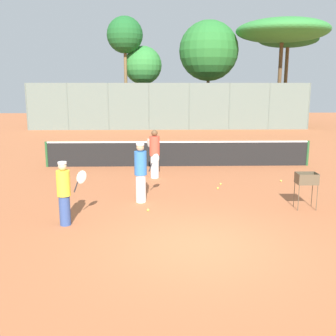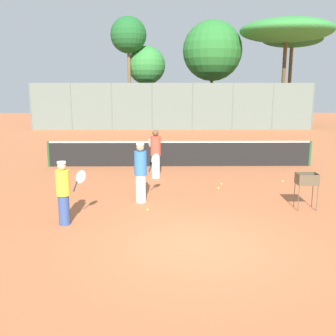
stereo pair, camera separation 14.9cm
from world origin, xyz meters
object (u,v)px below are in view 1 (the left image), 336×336
player_white_outfit (141,172)px  player_red_cap (64,192)px  tennis_net (178,153)px  ball_cart (307,181)px  parked_car (171,118)px  player_yellow_shirt (155,153)px

player_white_outfit → player_red_cap: 2.61m
tennis_net → player_white_outfit: size_ratio=6.36×
tennis_net → player_red_cap: 7.71m
tennis_net → player_white_outfit: 5.32m
player_white_outfit → player_red_cap: player_white_outfit is taller
player_white_outfit → ball_cart: bearing=-46.6°
player_red_cap → parked_car: size_ratio=0.38×
tennis_net → parked_car: size_ratio=2.66×
player_white_outfit → player_yellow_shirt: bearing=45.7°
player_white_outfit → player_red_cap: bearing=-170.7°
player_white_outfit → ball_cart: 4.67m
player_white_outfit → ball_cart: player_white_outfit is taller
ball_cart → parked_car: (-3.04, 22.43, -0.12)m
player_white_outfit → parked_car: bearing=48.5°
player_white_outfit → ball_cart: size_ratio=1.72×
player_red_cap → player_yellow_shirt: bearing=23.1°
player_yellow_shirt → player_red_cap: bearing=131.4°
tennis_net → ball_cart: tennis_net is taller
player_red_cap → player_yellow_shirt: 5.40m
tennis_net → ball_cart: (3.26, -5.88, 0.22)m
parked_car → player_yellow_shirt: bearing=-93.7°
tennis_net → player_white_outfit: player_white_outfit is taller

